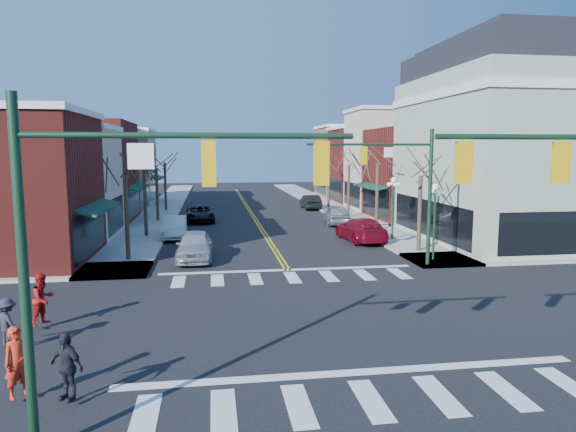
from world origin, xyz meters
name	(u,v)px	position (x,y,z in m)	size (l,w,h in m)	color
ground	(319,319)	(0.00, 0.00, 0.00)	(160.00, 160.00, 0.00)	black
sidewalk_left	(143,234)	(-8.75, 20.00, 0.07)	(3.50, 70.00, 0.15)	#9E9B93
sidewalk_right	(376,229)	(8.75, 20.00, 0.07)	(3.50, 70.00, 0.15)	#9E9B93
bldg_left_stucco_a	(39,185)	(-15.50, 19.50, 3.75)	(10.00, 7.00, 7.50)	beige
bldg_left_brick_b	(70,173)	(-15.50, 27.50, 4.25)	(10.00, 9.00, 8.50)	maroon
bldg_left_tan	(93,173)	(-15.50, 35.75, 3.90)	(10.00, 7.50, 7.80)	#9D7557
bldg_left_stucco_b	(108,168)	(-15.50, 43.50, 4.10)	(10.00, 8.00, 8.20)	beige
bldg_right_brick_a	(430,174)	(15.50, 25.75, 4.00)	(10.00, 8.50, 8.00)	maroon
bldg_right_stucco	(399,161)	(15.50, 33.50, 5.00)	(10.00, 7.00, 10.00)	beige
bldg_right_brick_b	(376,166)	(15.50, 41.00, 4.25)	(10.00, 8.00, 8.50)	maroon
bldg_right_tan	(357,162)	(15.50, 49.00, 4.50)	(10.00, 8.00, 9.00)	#9D7557
victorian_corner	(515,142)	(16.50, 14.50, 6.66)	(12.25, 14.25, 13.30)	#9EAB94
traffic_mast_near_left	(121,223)	(-5.55, -7.40, 4.71)	(6.60, 0.28, 7.20)	#14331E
traffic_mast_far_right	(396,178)	(5.55, 7.40, 4.71)	(6.60, 0.28, 7.20)	#14331E
lamppost_corner	(435,209)	(8.20, 8.50, 2.96)	(0.36, 0.36, 4.33)	#14331E
lamppost_midblock	(393,198)	(8.20, 15.00, 2.96)	(0.36, 0.36, 4.33)	#14331E
tree_left_a	(127,219)	(-8.40, 11.00, 2.38)	(0.24, 0.24, 4.76)	#382B21
tree_left_b	(145,202)	(-8.40, 19.00, 2.52)	(0.24, 0.24, 5.04)	#382B21
tree_left_c	(157,196)	(-8.40, 27.00, 2.27)	(0.24, 0.24, 4.55)	#382B21
tree_left_d	(165,187)	(-8.40, 35.00, 2.45)	(0.24, 0.24, 4.90)	#382B21
tree_right_a	(420,215)	(8.40, 11.00, 2.31)	(0.24, 0.24, 4.62)	#382B21
tree_right_b	(377,198)	(8.40, 19.00, 2.59)	(0.24, 0.24, 5.18)	#382B21
tree_right_c	(349,192)	(8.40, 27.00, 2.42)	(0.24, 0.24, 4.83)	#382B21
tree_right_d	(329,185)	(8.40, 35.00, 2.48)	(0.24, 0.24, 4.97)	#382B21
car_left_near	(194,246)	(-4.80, 10.96, 0.82)	(1.94, 4.82, 1.64)	silver
car_left_mid	(175,227)	(-6.40, 18.47, 0.76)	(1.60, 4.60, 1.51)	silver
car_left_far	(200,214)	(-4.80, 26.59, 0.69)	(2.30, 4.99, 1.39)	black
car_right_near	(361,229)	(6.15, 15.42, 0.79)	(2.22, 5.46, 1.58)	maroon
car_right_mid	(336,215)	(6.40, 23.35, 0.81)	(1.91, 4.75, 1.62)	#ADACB1
car_right_far	(311,202)	(6.40, 34.65, 0.74)	(1.57, 4.50, 1.48)	black
pedestrian_red_a	(18,362)	(-8.49, -5.05, 1.04)	(0.65, 0.42, 1.77)	red
pedestrian_red_b	(43,299)	(-9.58, 0.41, 1.05)	(0.87, 0.68, 1.79)	#AF1412
pedestrian_dark_a	(67,366)	(-7.30, -5.33, 0.98)	(0.97, 0.40, 1.65)	black
pedestrian_dark_b	(7,323)	(-10.00, -1.59, 0.91)	(0.99, 0.57, 1.53)	#21212A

